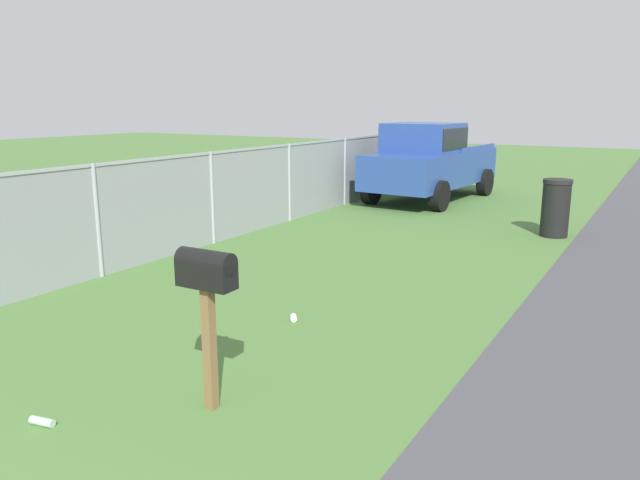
{
  "coord_description": "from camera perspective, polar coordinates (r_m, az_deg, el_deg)",
  "views": [
    {
      "loc": [
        0.33,
        -3.01,
        2.58
      ],
      "look_at": [
        6.29,
        0.52,
        1.0
      ],
      "focal_mm": 33.57,
      "sensor_mm": 36.0,
      "label": 1
    }
  ],
  "objects": [
    {
      "name": "mailbox",
      "position": [
        5.04,
        -10.75,
        -3.99
      ],
      "size": [
        0.22,
        0.52,
        1.42
      ],
      "rotation": [
        0.0,
        0.0,
        0.02
      ],
      "color": "brown",
      "rests_on": "ground"
    },
    {
      "name": "pickup_truck",
      "position": [
        16.56,
        10.36,
        7.53
      ],
      "size": [
        4.98,
        2.46,
        2.09
      ],
      "rotation": [
        0.0,
        0.0,
        3.07
      ],
      "color": "#284793",
      "rests_on": "ground"
    },
    {
      "name": "fence_section",
      "position": [
        11.34,
        -10.27,
        4.3
      ],
      "size": [
        15.7,
        0.07,
        1.73
      ],
      "color": "#9EA3A8",
      "rests_on": "ground"
    },
    {
      "name": "litter_bottle_midfield_b",
      "position": [
        5.61,
        -24.97,
        -15.43
      ],
      "size": [
        0.11,
        0.23,
        0.07
      ],
      "primitive_type": "cylinder",
      "rotation": [
        0.0,
        1.57,
        1.76
      ],
      "color": "#B2D8BF",
      "rests_on": "ground"
    },
    {
      "name": "litter_cup_midfield_a",
      "position": [
        7.34,
        -2.54,
        -7.41
      ],
      "size": [
        0.13,
        0.12,
        0.08
      ],
      "primitive_type": "cylinder",
      "rotation": [
        0.0,
        1.57,
        0.62
      ],
      "color": "white",
      "rests_on": "ground"
    },
    {
      "name": "trash_bin",
      "position": [
        12.71,
        21.54,
        2.87
      ],
      "size": [
        0.56,
        0.56,
        1.14
      ],
      "color": "black",
      "rests_on": "ground"
    }
  ]
}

